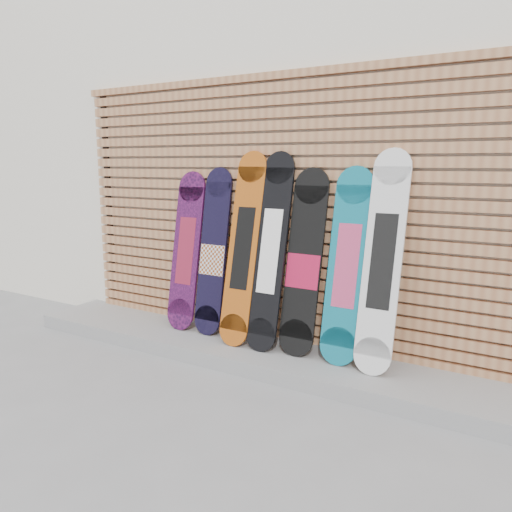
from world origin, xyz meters
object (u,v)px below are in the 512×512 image
(snowboard_5, at_px, (347,266))
(snowboard_6, at_px, (383,261))
(snowboard_0, at_px, (186,251))
(snowboard_4, at_px, (304,263))
(snowboard_2, at_px, (243,248))
(snowboard_3, at_px, (270,251))
(snowboard_1, at_px, (213,253))

(snowboard_5, bearing_deg, snowboard_6, -4.34)
(snowboard_0, relative_size, snowboard_4, 0.97)
(snowboard_2, distance_m, snowboard_5, 0.88)
(snowboard_3, height_order, snowboard_4, snowboard_3)
(snowboard_0, xyz_separation_m, snowboard_3, (0.88, -0.04, 0.08))
(snowboard_0, relative_size, snowboard_6, 0.89)
(snowboard_2, xyz_separation_m, snowboard_3, (0.25, 0.01, -0.00))
(snowboard_3, xyz_separation_m, snowboard_5, (0.63, 0.03, -0.06))
(snowboard_0, xyz_separation_m, snowboard_5, (1.51, -0.02, 0.03))
(snowboard_3, xyz_separation_m, snowboard_6, (0.90, 0.00, 0.01))
(snowboard_3, height_order, snowboard_6, snowboard_6)
(snowboard_0, distance_m, snowboard_5, 1.51)
(snowboard_5, bearing_deg, snowboard_2, -178.00)
(snowboard_1, height_order, snowboard_6, snowboard_6)
(snowboard_2, bearing_deg, snowboard_0, 175.56)
(snowboard_4, bearing_deg, snowboard_2, -176.86)
(snowboard_6, bearing_deg, snowboard_4, 178.24)
(snowboard_4, relative_size, snowboard_5, 0.99)
(snowboard_4, distance_m, snowboard_5, 0.35)
(snowboard_1, xyz_separation_m, snowboard_6, (1.49, -0.04, 0.08))
(snowboard_0, bearing_deg, snowboard_5, -0.69)
(snowboard_6, bearing_deg, snowboard_5, 175.66)
(snowboard_2, height_order, snowboard_4, snowboard_2)
(snowboard_4, height_order, snowboard_6, snowboard_6)
(snowboard_3, relative_size, snowboard_6, 0.99)
(snowboard_1, distance_m, snowboard_6, 1.49)
(snowboard_0, relative_size, snowboard_2, 0.89)
(snowboard_2, bearing_deg, snowboard_4, 3.14)
(snowboard_0, bearing_deg, snowboard_6, -1.24)
(snowboard_4, distance_m, snowboard_6, 0.62)
(snowboard_3, bearing_deg, snowboard_2, -178.69)
(snowboard_1, bearing_deg, snowboard_3, -4.59)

